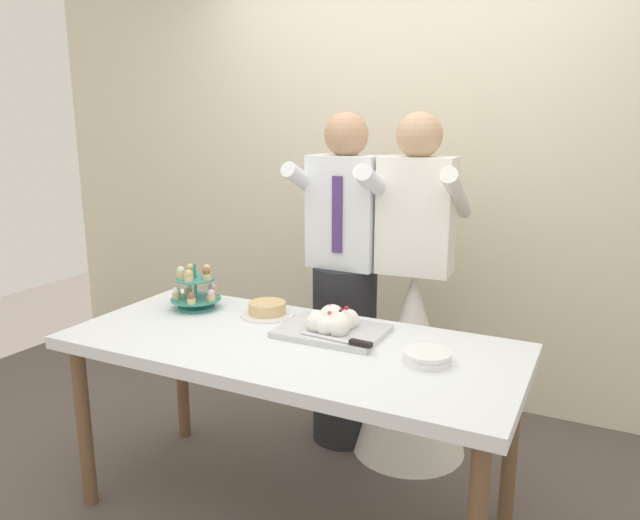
# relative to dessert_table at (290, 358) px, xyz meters

# --- Properties ---
(ground_plane) EXTENTS (8.00, 8.00, 0.00)m
(ground_plane) POSITION_rel_dessert_table_xyz_m (0.00, 0.00, -0.70)
(ground_plane) COLOR #564C47
(rear_wall) EXTENTS (5.20, 0.10, 2.90)m
(rear_wall) POSITION_rel_dessert_table_xyz_m (0.00, 1.43, 0.75)
(rear_wall) COLOR beige
(rear_wall) RESTS_ON ground_plane
(dessert_table) EXTENTS (1.80, 0.80, 0.78)m
(dessert_table) POSITION_rel_dessert_table_xyz_m (0.00, 0.00, 0.00)
(dessert_table) COLOR silver
(dessert_table) RESTS_ON ground_plane
(cupcake_stand) EXTENTS (0.23, 0.23, 0.21)m
(cupcake_stand) POSITION_rel_dessert_table_xyz_m (-0.59, 0.17, 0.16)
(cupcake_stand) COLOR teal
(cupcake_stand) RESTS_ON dessert_table
(main_cake_tray) EXTENTS (0.44, 0.31, 0.13)m
(main_cake_tray) POSITION_rel_dessert_table_xyz_m (0.12, 0.14, 0.12)
(main_cake_tray) COLOR silver
(main_cake_tray) RESTS_ON dessert_table
(plate_stack) EXTENTS (0.18, 0.18, 0.04)m
(plate_stack) POSITION_rel_dessert_table_xyz_m (0.55, 0.02, 0.10)
(plate_stack) COLOR white
(plate_stack) RESTS_ON dessert_table
(round_cake) EXTENTS (0.24, 0.24, 0.06)m
(round_cake) POSITION_rel_dessert_table_xyz_m (-0.24, 0.23, 0.10)
(round_cake) COLOR white
(round_cake) RESTS_ON dessert_table
(person_groom) EXTENTS (0.47, 0.50, 1.66)m
(person_groom) POSITION_rel_dessert_table_xyz_m (-0.07, 0.68, 0.05)
(person_groom) COLOR #232328
(person_groom) RESTS_ON ground_plane
(person_bride) EXTENTS (0.56, 0.56, 1.66)m
(person_bride) POSITION_rel_dessert_table_xyz_m (0.28, 0.72, -0.12)
(person_bride) COLOR white
(person_bride) RESTS_ON ground_plane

